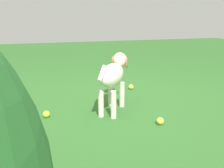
% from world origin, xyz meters
% --- Properties ---
extents(ground, '(14.00, 14.00, 0.00)m').
position_xyz_m(ground, '(0.00, 0.00, 0.00)').
color(ground, '#2D6026').
extents(dog, '(0.50, 0.71, 0.56)m').
position_xyz_m(dog, '(-0.05, -0.04, 0.37)').
color(dog, silver).
rests_on(dog, ground).
extents(tennis_ball_0, '(0.07, 0.07, 0.07)m').
position_xyz_m(tennis_ball_0, '(0.40, 0.58, 0.03)').
color(tennis_ball_0, '#D6D540').
rests_on(tennis_ball_0, ground).
extents(tennis_ball_1, '(0.07, 0.07, 0.07)m').
position_xyz_m(tennis_ball_1, '(-0.72, -0.05, 0.03)').
color(tennis_ball_1, '#CDD32B').
rests_on(tennis_ball_1, ground).
extents(tennis_ball_2, '(0.07, 0.07, 0.07)m').
position_xyz_m(tennis_ball_2, '(0.24, -0.51, 0.03)').
color(tennis_ball_2, '#CCD539').
rests_on(tennis_ball_2, ground).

